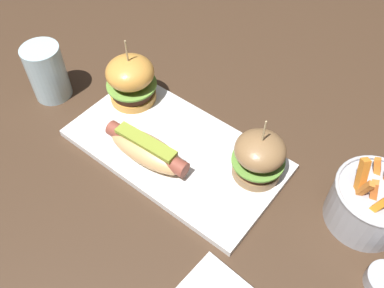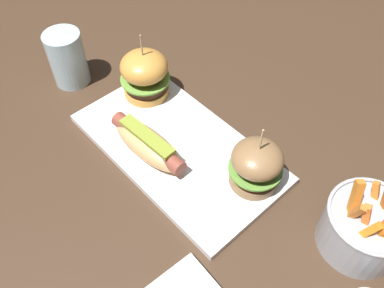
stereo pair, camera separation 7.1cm
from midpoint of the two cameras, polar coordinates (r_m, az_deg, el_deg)
name	(u,v)px [view 1 (the left image)]	position (r m, az deg, el deg)	size (l,w,h in m)	color
ground_plane	(175,152)	(0.77, -4.98, -1.27)	(3.00, 3.00, 0.00)	#422D1E
platter_main	(175,150)	(0.76, -5.02, -0.95)	(0.40, 0.21, 0.01)	white
hot_dog	(147,149)	(0.73, -9.14, -0.89)	(0.17, 0.07, 0.05)	tan
slider_left	(131,80)	(0.82, -11.00, 8.68)	(0.10, 0.10, 0.14)	gold
slider_right	(259,157)	(0.69, 6.45, -1.97)	(0.09, 0.09, 0.13)	olive
fries_bucket	(371,203)	(0.70, 21.08, -7.90)	(0.13, 0.13, 0.13)	#A8AAB2
water_glass	(47,72)	(0.90, -21.79, 9.18)	(0.08, 0.08, 0.12)	silver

